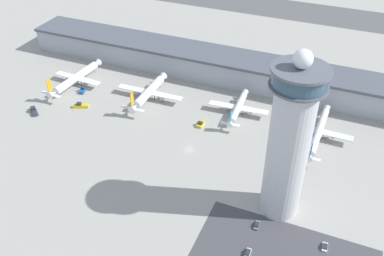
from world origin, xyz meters
The scene contains 15 objects.
ground_plane centered at (0.00, 0.00, 0.00)m, with size 1000.00×1000.00×0.00m, color #9E9B93.
terminal_building centered at (0.00, 70.00, 7.78)m, with size 267.51×25.00×15.37m.
runway_strip centered at (0.00, 197.12, 0.00)m, with size 401.26×44.00×0.01m, color #515154.
control_tower centered at (47.16, -20.34, 33.40)m, with size 19.65×19.65×68.97m.
airplane_gate_alpha centered at (-83.80, 30.02, 4.44)m, with size 30.23×44.34×13.81m.
airplane_gate_bravo centered at (-37.72, 32.13, 4.55)m, with size 38.12×39.05×14.32m.
airplane_gate_charlie centered at (11.95, 36.76, 4.16)m, with size 31.78×34.13×11.44m.
airplane_gate_delta centered at (54.07, 31.70, 4.34)m, with size 32.15×45.78×11.64m.
service_truck_catering centered at (-2.29, 19.95, 0.83)m, with size 2.62×5.65×2.42m.
service_truck_fuel centered at (-75.97, 24.31, 1.10)m, with size 3.78×6.13×3.16m.
service_truck_baggage centered at (-87.68, -3.18, 1.04)m, with size 8.16×7.23×2.99m.
service_truck_water centered at (-67.83, 10.38, 1.04)m, with size 8.45×5.33×2.98m.
car_white_wagon centered at (42.06, -32.97, 0.53)m, with size 1.91×4.45×1.37m.
car_grey_coupe centered at (67.47, -33.34, 0.52)m, with size 2.07×4.25×1.36m.
car_navy_sedan centered at (42.60, -46.98, 0.60)m, with size 1.96×4.87×1.55m.
Camera 1 is at (61.59, -143.63, 126.18)m, focal length 40.00 mm.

